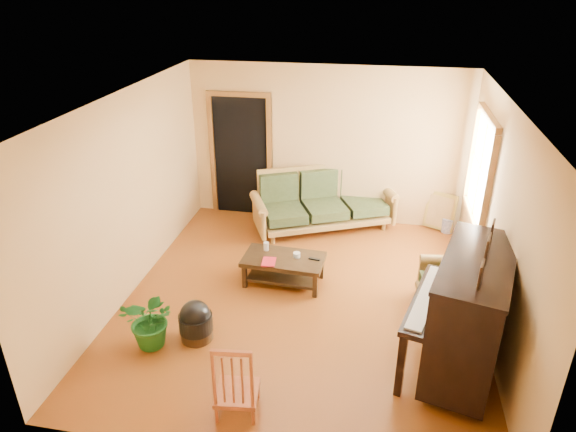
% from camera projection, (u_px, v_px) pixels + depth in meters
% --- Properties ---
extents(floor, '(5.00, 5.00, 0.00)m').
position_uv_depth(floor, '(301.00, 299.00, 6.71)').
color(floor, '#5D2B0C').
rests_on(floor, ground).
extents(doorway, '(1.08, 0.16, 2.05)m').
position_uv_depth(doorway, '(241.00, 157.00, 8.70)').
color(doorway, black).
rests_on(doorway, floor).
extents(window, '(0.12, 1.36, 1.46)m').
position_uv_depth(window, '(481.00, 168.00, 6.85)').
color(window, white).
rests_on(window, right_wall).
extents(sofa, '(2.45, 1.81, 0.97)m').
position_uv_depth(sofa, '(324.00, 201.00, 8.37)').
color(sofa, olive).
rests_on(sofa, floor).
extents(coffee_table, '(1.12, 0.65, 0.39)m').
position_uv_depth(coffee_table, '(284.00, 270.00, 7.00)').
color(coffee_table, black).
rests_on(coffee_table, floor).
extents(armchair, '(0.92, 0.95, 0.86)m').
position_uv_depth(armchair, '(452.00, 282.00, 6.30)').
color(armchair, olive).
rests_on(armchair, floor).
extents(piano, '(1.28, 1.73, 1.36)m').
position_uv_depth(piano, '(469.00, 317.00, 5.26)').
color(piano, black).
rests_on(piano, floor).
extents(footstool, '(0.50, 0.50, 0.37)m').
position_uv_depth(footstool, '(196.00, 325.00, 5.93)').
color(footstool, black).
rests_on(footstool, floor).
extents(red_chair, '(0.45, 0.49, 0.87)m').
position_uv_depth(red_chair, '(236.00, 375.00, 4.85)').
color(red_chair, brown).
rests_on(red_chair, floor).
extents(leaning_frame, '(0.50, 0.31, 0.66)m').
position_uv_depth(leaning_frame, '(440.00, 211.00, 8.39)').
color(leaning_frame, '#AF923A').
rests_on(leaning_frame, floor).
extents(ceramic_crock, '(0.22, 0.22, 0.24)m').
position_uv_depth(ceramic_crock, '(448.00, 225.00, 8.39)').
color(ceramic_crock, '#34449E').
rests_on(ceramic_crock, floor).
extents(potted_plant, '(0.71, 0.65, 0.69)m').
position_uv_depth(potted_plant, '(152.00, 320.00, 5.75)').
color(potted_plant, '#175118').
rests_on(potted_plant, floor).
extents(book, '(0.20, 0.26, 0.02)m').
position_uv_depth(book, '(262.00, 262.00, 6.79)').
color(book, '#A41521').
rests_on(book, coffee_table).
extents(candle, '(0.09, 0.09, 0.12)m').
position_uv_depth(candle, '(266.00, 246.00, 7.07)').
color(candle, silver).
rests_on(candle, coffee_table).
extents(glass_jar, '(0.12, 0.12, 0.07)m').
position_uv_depth(glass_jar, '(297.00, 255.00, 6.91)').
color(glass_jar, silver).
rests_on(glass_jar, coffee_table).
extents(remote, '(0.16, 0.07, 0.02)m').
position_uv_depth(remote, '(314.00, 259.00, 6.86)').
color(remote, black).
rests_on(remote, coffee_table).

